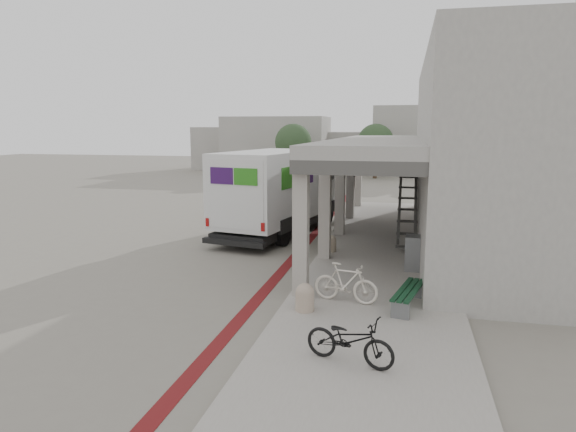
% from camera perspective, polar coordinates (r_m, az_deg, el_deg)
% --- Properties ---
extents(ground, '(120.00, 120.00, 0.00)m').
position_cam_1_polar(ground, '(17.44, -3.07, -5.02)').
color(ground, slate).
rests_on(ground, ground).
extents(bike_lane_stripe, '(0.35, 40.00, 0.01)m').
position_cam_1_polar(bike_lane_stripe, '(19.09, 1.48, -3.69)').
color(bike_lane_stripe, maroon).
rests_on(bike_lane_stripe, ground).
extents(sidewalk, '(4.40, 28.00, 0.12)m').
position_cam_1_polar(sidewalk, '(16.80, 10.23, -5.53)').
color(sidewalk, gray).
rests_on(sidewalk, ground).
extents(transit_building, '(7.60, 17.00, 7.00)m').
position_cam_1_polar(transit_building, '(20.84, 18.98, 6.37)').
color(transit_building, gray).
rests_on(transit_building, ground).
extents(distant_backdrop, '(28.00, 10.00, 6.50)m').
position_cam_1_polar(distant_backdrop, '(52.65, 4.76, 7.86)').
color(distant_backdrop, gray).
rests_on(distant_backdrop, ground).
extents(tree_left, '(3.20, 3.20, 4.80)m').
position_cam_1_polar(tree_left, '(45.26, 0.59, 8.19)').
color(tree_left, '#38281C').
rests_on(tree_left, ground).
extents(tree_mid, '(3.20, 3.20, 4.80)m').
position_cam_1_polar(tree_mid, '(46.29, 9.71, 8.08)').
color(tree_mid, '#38281C').
rests_on(tree_mid, ground).
extents(tree_right, '(3.20, 3.20, 4.80)m').
position_cam_1_polar(tree_right, '(45.53, 19.83, 7.62)').
color(tree_right, '#38281C').
rests_on(tree_right, ground).
extents(fedex_truck, '(4.01, 8.58, 3.52)m').
position_cam_1_polar(fedex_truck, '(21.72, -0.93, 2.97)').
color(fedex_truck, black).
rests_on(fedex_truck, ground).
extents(bench, '(0.86, 2.05, 0.47)m').
position_cam_1_polar(bench, '(12.97, 13.24, -8.44)').
color(bench, slate).
rests_on(bench, sidewalk).
extents(bollard_near, '(0.45, 0.45, 0.68)m').
position_cam_1_polar(bollard_near, '(12.43, 1.89, -8.98)').
color(bollard_near, tan).
rests_on(bollard_near, sidewalk).
extents(bollard_far, '(0.39, 0.39, 0.58)m').
position_cam_1_polar(bollard_far, '(18.26, 4.78, -3.04)').
color(bollard_far, tan).
rests_on(bollard_far, sidewalk).
extents(utility_cabinet, '(0.51, 0.67, 1.07)m').
position_cam_1_polar(utility_cabinet, '(16.27, 13.75, -4.00)').
color(utility_cabinet, gray).
rests_on(utility_cabinet, sidewalk).
extents(bicycle_black, '(1.84, 1.08, 0.91)m').
position_cam_1_polar(bicycle_black, '(9.84, 6.88, -13.51)').
color(bicycle_black, black).
rests_on(bicycle_black, sidewalk).
extents(bicycle_cream, '(1.73, 0.80, 1.00)m').
position_cam_1_polar(bicycle_cream, '(13.03, 6.44, -7.38)').
color(bicycle_cream, beige).
rests_on(bicycle_cream, sidewalk).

